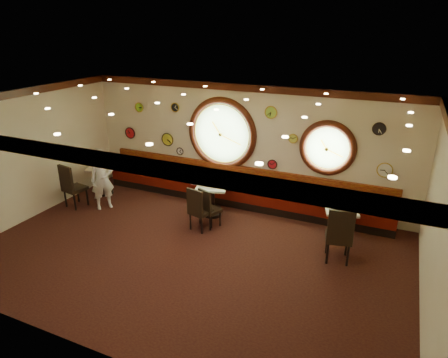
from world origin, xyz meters
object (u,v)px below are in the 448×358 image
at_px(condiment_c_bottle, 216,182).
at_px(chair_a, 71,184).
at_px(condiment_a_salt, 101,163).
at_px(condiment_b_pepper, 212,178).
at_px(condiment_c_salt, 210,183).
at_px(chair_b, 198,207).
at_px(condiment_d_pepper, 342,207).
at_px(condiment_a_pepper, 104,165).
at_px(condiment_c_pepper, 214,184).
at_px(table_a, 103,177).
at_px(waiter, 102,179).
at_px(table_b, 211,190).
at_px(condiment_d_salt, 337,204).
at_px(chair_c, 208,206).
at_px(table_d, 340,220).
at_px(condiment_b_bottle, 215,174).
at_px(condiment_a_bottle, 106,163).
at_px(condiment_d_bottle, 346,203).
at_px(condiment_b_salt, 209,177).
at_px(chair_d, 340,232).
at_px(table_c, 212,196).

bearing_deg(condiment_c_bottle, chair_a, -162.14).
xyz_separation_m(condiment_a_salt, condiment_b_pepper, (3.47, 0.12, 0.04)).
relative_size(chair_a, condiment_c_salt, 8.29).
relative_size(chair_b, condiment_d_pepper, 7.78).
xyz_separation_m(chair_b, condiment_a_pepper, (-3.43, 0.87, 0.26)).
relative_size(condiment_a_pepper, condiment_c_pepper, 1.19).
bearing_deg(table_a, waiter, -49.93).
height_order(table_b, condiment_d_salt, condiment_d_salt).
distance_m(chair_c, condiment_d_pepper, 3.08).
distance_m(condiment_d_salt, condiment_b_pepper, 3.13).
bearing_deg(condiment_d_pepper, table_d, 121.40).
height_order(condiment_c_salt, condiment_b_bottle, condiment_b_bottle).
xyz_separation_m(condiment_d_salt, condiment_b_pepper, (-3.13, 0.04, 0.10)).
xyz_separation_m(chair_c, condiment_a_salt, (-3.75, 0.72, 0.32)).
bearing_deg(condiment_a_bottle, condiment_a_pepper, -96.68).
bearing_deg(table_a, condiment_c_salt, 1.21).
relative_size(table_a, condiment_b_pepper, 10.64).
distance_m(chair_a, condiment_a_salt, 1.22).
bearing_deg(condiment_a_salt, waiter, -48.89).
relative_size(chair_a, chair_c, 1.21).
relative_size(condiment_c_pepper, condiment_d_pepper, 1.02).
bearing_deg(chair_b, condiment_d_bottle, 31.80).
height_order(condiment_c_salt, waiter, waiter).
height_order(chair_b, condiment_c_salt, chair_b).
distance_m(table_d, condiment_b_pepper, 3.29).
distance_m(condiment_b_salt, waiter, 2.81).
relative_size(chair_b, chair_d, 0.88).
distance_m(chair_d, waiter, 6.11).
bearing_deg(condiment_d_salt, condiment_a_bottle, -178.98).
xyz_separation_m(table_c, condiment_a_pepper, (-3.39, -0.00, 0.36)).
height_order(chair_a, condiment_c_bottle, chair_a).
xyz_separation_m(chair_c, condiment_c_salt, (-0.26, 0.67, 0.31)).
distance_m(table_b, condiment_a_bottle, 3.25).
bearing_deg(waiter, condiment_a_salt, 77.97).
distance_m(table_c, table_d, 3.16).
height_order(chair_d, condiment_d_bottle, chair_d).
xyz_separation_m(table_a, table_b, (3.29, 0.29, 0.03)).
relative_size(table_d, chair_c, 1.41).
distance_m(table_a, table_d, 6.61).
bearing_deg(condiment_b_pepper, chair_a, -159.30).
height_order(chair_c, condiment_b_salt, chair_c).
height_order(table_c, chair_a, chair_a).
height_order(chair_a, condiment_a_salt, chair_a).
distance_m(chair_b, chair_c, 0.28).
distance_m(chair_c, condiment_d_salt, 2.97).
relative_size(condiment_b_salt, condiment_c_pepper, 1.08).
relative_size(chair_a, chair_b, 1.11).
height_order(table_c, condiment_b_bottle, condiment_b_bottle).
distance_m(condiment_a_salt, condiment_c_salt, 3.50).
height_order(condiment_a_bottle, waiter, waiter).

